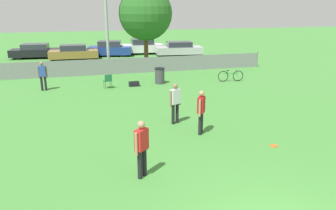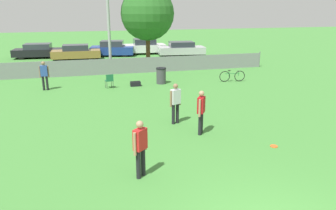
{
  "view_description": "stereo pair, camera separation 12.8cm",
  "coord_description": "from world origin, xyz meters",
  "px_view_note": "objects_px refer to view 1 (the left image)",
  "views": [
    {
      "loc": [
        -3.75,
        -4.84,
        4.62
      ],
      "look_at": [
        -0.66,
        6.48,
        1.05
      ],
      "focal_mm": 35.0,
      "sensor_mm": 36.0,
      "label": 1
    },
    {
      "loc": [
        -3.63,
        -4.88,
        4.62
      ],
      "look_at": [
        -0.66,
        6.48,
        1.05
      ],
      "focal_mm": 35.0,
      "sensor_mm": 36.0,
      "label": 2
    }
  ],
  "objects_px": {
    "parked_car_silver": "(179,49)",
    "player_receiver_white": "(175,101)",
    "player_thrower_red": "(201,109)",
    "gear_bag_sideline": "(134,84)",
    "tree_near_pole": "(145,14)",
    "parked_car_white": "(142,47)",
    "folding_chair_sideline": "(108,80)",
    "bicycle_sideline": "(231,76)",
    "light_pole": "(106,4)",
    "frisbee_disc": "(274,146)",
    "trash_bin": "(160,76)",
    "player_defender_red": "(142,145)",
    "parked_car_blue": "(110,49)",
    "parked_car_tan": "(74,52)",
    "parked_car_dark": "(36,51)",
    "spectator_in_blue": "(43,74)"
  },
  "relations": [
    {
      "from": "frisbee_disc",
      "to": "parked_car_dark",
      "type": "height_order",
      "value": "parked_car_dark"
    },
    {
      "from": "folding_chair_sideline",
      "to": "gear_bag_sideline",
      "type": "relative_size",
      "value": 1.38
    },
    {
      "from": "gear_bag_sideline",
      "to": "parked_car_white",
      "type": "distance_m",
      "value": 13.76
    },
    {
      "from": "light_pole",
      "to": "frisbee_disc",
      "type": "relative_size",
      "value": 30.22
    },
    {
      "from": "player_thrower_red",
      "to": "parked_car_white",
      "type": "bearing_deg",
      "value": 28.69
    },
    {
      "from": "bicycle_sideline",
      "to": "parked_car_blue",
      "type": "bearing_deg",
      "value": 122.91
    },
    {
      "from": "parked_car_white",
      "to": "parked_car_silver",
      "type": "height_order",
      "value": "parked_car_white"
    },
    {
      "from": "gear_bag_sideline",
      "to": "spectator_in_blue",
      "type": "bearing_deg",
      "value": 176.47
    },
    {
      "from": "folding_chair_sideline",
      "to": "bicycle_sideline",
      "type": "relative_size",
      "value": 0.51
    },
    {
      "from": "player_receiver_white",
      "to": "parked_car_blue",
      "type": "bearing_deg",
      "value": 69.14
    },
    {
      "from": "player_thrower_red",
      "to": "player_receiver_white",
      "type": "distance_m",
      "value": 1.46
    },
    {
      "from": "frisbee_disc",
      "to": "bicycle_sideline",
      "type": "xyz_separation_m",
      "value": [
        2.96,
        9.6,
        0.34
      ]
    },
    {
      "from": "tree_near_pole",
      "to": "parked_car_tan",
      "type": "height_order",
      "value": "tree_near_pole"
    },
    {
      "from": "spectator_in_blue",
      "to": "gear_bag_sideline",
      "type": "xyz_separation_m",
      "value": [
        5.11,
        -0.31,
        -0.8
      ]
    },
    {
      "from": "parked_car_dark",
      "to": "frisbee_disc",
      "type": "bearing_deg",
      "value": -62.08
    },
    {
      "from": "tree_near_pole",
      "to": "gear_bag_sideline",
      "type": "xyz_separation_m",
      "value": [
        -1.92,
        -5.62,
        -3.92
      ]
    },
    {
      "from": "spectator_in_blue",
      "to": "light_pole",
      "type": "bearing_deg",
      "value": -131.6
    },
    {
      "from": "player_defender_red",
      "to": "gear_bag_sideline",
      "type": "relative_size",
      "value": 2.76
    },
    {
      "from": "player_thrower_red",
      "to": "gear_bag_sideline",
      "type": "distance_m",
      "value": 8.32
    },
    {
      "from": "trash_bin",
      "to": "gear_bag_sideline",
      "type": "distance_m",
      "value": 1.71
    },
    {
      "from": "player_defender_red",
      "to": "gear_bag_sideline",
      "type": "distance_m",
      "value": 10.96
    },
    {
      "from": "parked_car_white",
      "to": "parked_car_blue",
      "type": "bearing_deg",
      "value": -167.54
    },
    {
      "from": "parked_car_silver",
      "to": "player_receiver_white",
      "type": "bearing_deg",
      "value": -101.63
    },
    {
      "from": "gear_bag_sideline",
      "to": "parked_car_tan",
      "type": "xyz_separation_m",
      "value": [
        -3.49,
        11.31,
        0.51
      ]
    },
    {
      "from": "folding_chair_sideline",
      "to": "frisbee_disc",
      "type": "bearing_deg",
      "value": 105.73
    },
    {
      "from": "gear_bag_sideline",
      "to": "bicycle_sideline",
      "type": "bearing_deg",
      "value": -3.14
    },
    {
      "from": "trash_bin",
      "to": "parked_car_blue",
      "type": "height_order",
      "value": "parked_car_blue"
    },
    {
      "from": "tree_near_pole",
      "to": "bicycle_sideline",
      "type": "xyz_separation_m",
      "value": [
        4.22,
        -5.96,
        -3.7
      ]
    },
    {
      "from": "tree_near_pole",
      "to": "spectator_in_blue",
      "type": "height_order",
      "value": "tree_near_pole"
    },
    {
      "from": "player_defender_red",
      "to": "bicycle_sideline",
      "type": "relative_size",
      "value": 1.01
    },
    {
      "from": "spectator_in_blue",
      "to": "parked_car_white",
      "type": "height_order",
      "value": "spectator_in_blue"
    },
    {
      "from": "player_thrower_red",
      "to": "bicycle_sideline",
      "type": "relative_size",
      "value": 1.01
    },
    {
      "from": "parked_car_blue",
      "to": "tree_near_pole",
      "type": "bearing_deg",
      "value": -62.16
    },
    {
      "from": "tree_near_pole",
      "to": "player_thrower_red",
      "type": "bearing_deg",
      "value": -93.24
    },
    {
      "from": "player_defender_red",
      "to": "bicycle_sideline",
      "type": "xyz_separation_m",
      "value": [
        7.73,
        10.48,
        -0.61
      ]
    },
    {
      "from": "bicycle_sideline",
      "to": "parked_car_blue",
      "type": "relative_size",
      "value": 0.38
    },
    {
      "from": "tree_near_pole",
      "to": "bicycle_sideline",
      "type": "relative_size",
      "value": 3.66
    },
    {
      "from": "parked_car_blue",
      "to": "folding_chair_sideline",
      "type": "bearing_deg",
      "value": -84.37
    },
    {
      "from": "gear_bag_sideline",
      "to": "player_defender_red",
      "type": "bearing_deg",
      "value": -98.38
    },
    {
      "from": "gear_bag_sideline",
      "to": "parked_car_white",
      "type": "xyz_separation_m",
      "value": [
        3.11,
        13.4,
        0.58
      ]
    },
    {
      "from": "player_receiver_white",
      "to": "parked_car_blue",
      "type": "height_order",
      "value": "player_receiver_white"
    },
    {
      "from": "player_receiver_white",
      "to": "parked_car_blue",
      "type": "relative_size",
      "value": 0.39
    },
    {
      "from": "player_receiver_white",
      "to": "frisbee_disc",
      "type": "distance_m",
      "value": 4.16
    },
    {
      "from": "player_thrower_red",
      "to": "parked_car_dark",
      "type": "height_order",
      "value": "player_thrower_red"
    },
    {
      "from": "player_receiver_white",
      "to": "tree_near_pole",
      "type": "bearing_deg",
      "value": 60.84
    },
    {
      "from": "frisbee_disc",
      "to": "parked_car_tan",
      "type": "distance_m",
      "value": 22.28
    },
    {
      "from": "player_receiver_white",
      "to": "folding_chair_sideline",
      "type": "height_order",
      "value": "player_receiver_white"
    },
    {
      "from": "parked_car_blue",
      "to": "player_defender_red",
      "type": "bearing_deg",
      "value": -81.72
    },
    {
      "from": "parked_car_tan",
      "to": "parked_car_blue",
      "type": "distance_m",
      "value": 3.65
    },
    {
      "from": "player_defender_red",
      "to": "parked_car_tan",
      "type": "bearing_deg",
      "value": 53.05
    }
  ]
}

